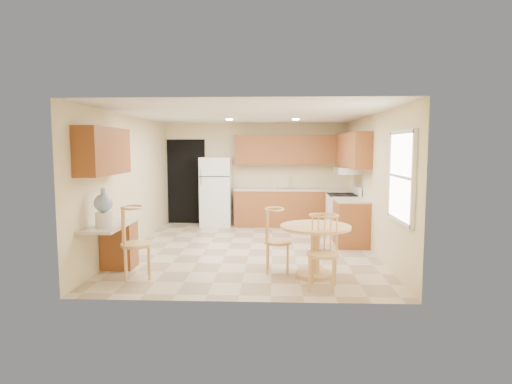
{
  "coord_description": "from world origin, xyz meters",
  "views": [
    {
      "loc": [
        0.44,
        -7.87,
        1.91
      ],
      "look_at": [
        0.1,
        0.3,
        1.05
      ],
      "focal_mm": 30.0,
      "sensor_mm": 36.0,
      "label": 1
    }
  ],
  "objects_px": {
    "dining_table": "(315,243)",
    "chair_desk": "(134,236)",
    "stove": "(343,215)",
    "water_crock": "(104,209)",
    "refrigerator": "(216,192)",
    "chair_table_a": "(278,235)",
    "chair_table_b": "(324,246)"
  },
  "relations": [
    {
      "from": "stove",
      "to": "chair_table_b",
      "type": "xyz_separation_m",
      "value": [
        -0.82,
        -3.48,
        0.14
      ]
    },
    {
      "from": "dining_table",
      "to": "water_crock",
      "type": "bearing_deg",
      "value": -175.73
    },
    {
      "from": "stove",
      "to": "chair_table_a",
      "type": "distance_m",
      "value": 3.04
    },
    {
      "from": "chair_desk",
      "to": "dining_table",
      "type": "bearing_deg",
      "value": 77.87
    },
    {
      "from": "water_crock",
      "to": "stove",
      "type": "bearing_deg",
      "value": 38.03
    },
    {
      "from": "water_crock",
      "to": "refrigerator",
      "type": "bearing_deg",
      "value": 76.25
    },
    {
      "from": "stove",
      "to": "chair_desk",
      "type": "bearing_deg",
      "value": -138.17
    },
    {
      "from": "refrigerator",
      "to": "water_crock",
      "type": "distance_m",
      "value": 4.42
    },
    {
      "from": "refrigerator",
      "to": "chair_table_b",
      "type": "height_order",
      "value": "refrigerator"
    },
    {
      "from": "chair_table_b",
      "to": "chair_desk",
      "type": "distance_m",
      "value": 2.68
    },
    {
      "from": "chair_table_b",
      "to": "water_crock",
      "type": "height_order",
      "value": "water_crock"
    },
    {
      "from": "refrigerator",
      "to": "chair_desk",
      "type": "relative_size",
      "value": 1.59
    },
    {
      "from": "stove",
      "to": "water_crock",
      "type": "height_order",
      "value": "water_crock"
    },
    {
      "from": "refrigerator",
      "to": "dining_table",
      "type": "bearing_deg",
      "value": -63.7
    },
    {
      "from": "chair_table_b",
      "to": "refrigerator",
      "type": "bearing_deg",
      "value": -53.59
    },
    {
      "from": "refrigerator",
      "to": "water_crock",
      "type": "xyz_separation_m",
      "value": [
        -1.05,
        -4.29,
        0.19
      ]
    },
    {
      "from": "chair_table_a",
      "to": "chair_desk",
      "type": "distance_m",
      "value": 2.1
    },
    {
      "from": "refrigerator",
      "to": "chair_table_b",
      "type": "relative_size",
      "value": 1.67
    },
    {
      "from": "chair_desk",
      "to": "stove",
      "type": "bearing_deg",
      "value": 113.82
    },
    {
      "from": "refrigerator",
      "to": "stove",
      "type": "relative_size",
      "value": 1.53
    },
    {
      "from": "refrigerator",
      "to": "chair_desk",
      "type": "distance_m",
      "value": 4.38
    },
    {
      "from": "dining_table",
      "to": "chair_desk",
      "type": "bearing_deg",
      "value": -174.13
    },
    {
      "from": "dining_table",
      "to": "chair_table_a",
      "type": "height_order",
      "value": "chair_table_a"
    },
    {
      "from": "chair_table_b",
      "to": "chair_desk",
      "type": "xyz_separation_m",
      "value": [
        -2.66,
        0.37,
        0.03
      ]
    },
    {
      "from": "refrigerator",
      "to": "stove",
      "type": "height_order",
      "value": "refrigerator"
    },
    {
      "from": "refrigerator",
      "to": "chair_table_b",
      "type": "bearing_deg",
      "value": -66.33
    },
    {
      "from": "refrigerator",
      "to": "stove",
      "type": "bearing_deg",
      "value": -22.99
    },
    {
      "from": "water_crock",
      "to": "chair_table_b",
      "type": "bearing_deg",
      "value": -7.42
    },
    {
      "from": "stove",
      "to": "chair_desk",
      "type": "xyz_separation_m",
      "value": [
        -3.47,
        -3.11,
        0.17
      ]
    },
    {
      "from": "chair_table_a",
      "to": "chair_desk",
      "type": "height_order",
      "value": "chair_desk"
    },
    {
      "from": "stove",
      "to": "dining_table",
      "type": "height_order",
      "value": "stove"
    },
    {
      "from": "stove",
      "to": "dining_table",
      "type": "xyz_separation_m",
      "value": [
        -0.87,
        -2.84,
        0.03
      ]
    }
  ]
}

